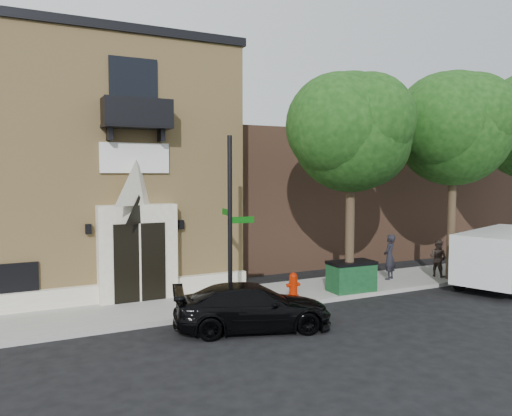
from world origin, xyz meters
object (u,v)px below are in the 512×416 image
(fire_hydrant, at_px, (293,285))
(dumpster, at_px, (351,276))
(pedestrian_near, at_px, (390,257))
(pedestrian_far, at_px, (438,258))
(black_sedan, at_px, (253,307))
(street_sign, at_px, (230,222))
(cargo_van, at_px, (506,255))

(fire_hydrant, xyz_separation_m, dumpster, (2.36, -0.12, 0.13))
(pedestrian_near, relative_size, pedestrian_far, 1.19)
(black_sedan, distance_m, street_sign, 2.83)
(fire_hydrant, bearing_deg, black_sedan, -140.84)
(cargo_van, distance_m, dumpster, 6.47)
(dumpster, bearing_deg, fire_hydrant, 179.78)
(pedestrian_far, bearing_deg, street_sign, 80.02)
(black_sedan, relative_size, pedestrian_near, 2.46)
(street_sign, relative_size, dumpster, 3.16)
(black_sedan, height_order, dumpster, black_sedan)
(black_sedan, relative_size, pedestrian_far, 2.92)
(black_sedan, xyz_separation_m, cargo_van, (11.19, 0.45, 0.58))
(street_sign, relative_size, pedestrian_near, 2.99)
(black_sedan, relative_size, fire_hydrant, 5.14)
(cargo_van, distance_m, pedestrian_near, 4.42)
(fire_hydrant, xyz_separation_m, pedestrian_near, (4.95, 0.81, 0.48))
(street_sign, height_order, pedestrian_near, street_sign)
(street_sign, distance_m, fire_hydrant, 3.40)
(cargo_van, relative_size, dumpster, 3.36)
(dumpster, relative_size, pedestrian_near, 0.94)
(pedestrian_far, bearing_deg, pedestrian_near, 63.88)
(cargo_van, xyz_separation_m, street_sign, (-11.10, 1.31, 1.65))
(fire_hydrant, height_order, pedestrian_near, pedestrian_near)
(cargo_van, height_order, dumpster, cargo_van)
(cargo_van, height_order, street_sign, street_sign)
(street_sign, bearing_deg, pedestrian_near, 15.22)
(pedestrian_near, xyz_separation_m, pedestrian_far, (2.16, -0.46, -0.14))
(pedestrian_near, bearing_deg, black_sedan, -9.01)
(pedestrian_far, bearing_deg, dumpster, 81.52)
(cargo_van, relative_size, pedestrian_near, 3.17)
(cargo_van, xyz_separation_m, fire_hydrant, (-8.62, 1.65, -0.65))
(black_sedan, height_order, cargo_van, cargo_van)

